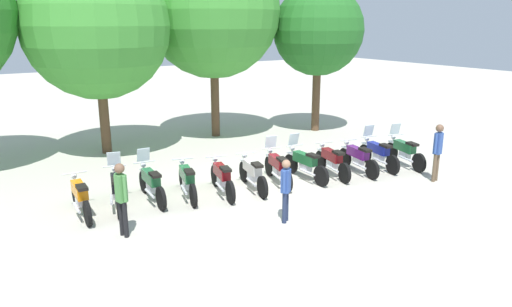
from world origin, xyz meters
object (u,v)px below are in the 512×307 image
at_px(motorcycle_1, 117,188).
at_px(person_2, 438,148).
at_px(motorcycle_4, 222,177).
at_px(person_1, 121,194).
at_px(person_0, 286,186).
at_px(tree_2, 213,11).
at_px(tree_3, 318,31).
at_px(motorcycle_9, 358,158).
at_px(tree_1, 96,26).
at_px(motorcycle_7, 305,163).
at_px(motorcycle_10, 378,153).
at_px(motorcycle_11, 404,151).
at_px(motorcycle_3, 187,180).
at_px(motorcycle_6, 277,167).
at_px(motorcycle_0, 80,196).
at_px(motorcycle_8, 332,161).
at_px(motorcycle_5, 252,173).
at_px(motorcycle_2, 151,183).

relative_size(motorcycle_1, person_2, 1.19).
xyz_separation_m(motorcycle_4, person_1, (-3.26, -1.28, 0.54)).
xyz_separation_m(person_0, person_1, (-3.64, 1.32, 0.11)).
distance_m(tree_2, tree_3, 4.67).
bearing_deg(motorcycle_9, tree_3, -16.79).
relative_size(tree_1, tree_3, 1.13).
distance_m(person_0, tree_3, 11.14).
bearing_deg(motorcycle_7, motorcycle_1, 81.97).
bearing_deg(motorcycle_10, tree_2, 29.48).
height_order(motorcycle_7, motorcycle_11, same).
bearing_deg(motorcycle_3, motorcycle_6, -84.09).
bearing_deg(motorcycle_7, motorcycle_9, -100.71).
relative_size(motorcycle_0, person_1, 1.25).
height_order(motorcycle_4, person_0, person_0).
distance_m(motorcycle_8, tree_2, 8.45).
bearing_deg(motorcycle_5, motorcycle_7, -80.98).
relative_size(motorcycle_4, motorcycle_7, 0.99).
distance_m(person_0, person_2, 5.78).
distance_m(motorcycle_1, motorcycle_2, 0.94).
distance_m(motorcycle_0, motorcycle_10, 9.57).
xyz_separation_m(person_1, tree_2, (6.50, 7.86, 4.21)).
bearing_deg(motorcycle_6, motorcycle_5, 108.84).
height_order(motorcycle_6, motorcycle_9, motorcycle_6).
relative_size(motorcycle_1, motorcycle_4, 0.99).
height_order(motorcycle_4, motorcycle_10, motorcycle_10).
bearing_deg(motorcycle_6, person_0, 163.21).
height_order(motorcycle_3, motorcycle_11, motorcycle_11).
bearing_deg(person_2, tree_2, -174.04).
bearing_deg(motorcycle_2, motorcycle_3, -103.21).
bearing_deg(motorcycle_11, motorcycle_1, 94.46).
bearing_deg(motorcycle_4, tree_3, -44.16).
bearing_deg(tree_2, tree_3, -18.56).
distance_m(motorcycle_1, motorcycle_3, 1.93).
distance_m(motorcycle_0, motorcycle_1, 0.96).
bearing_deg(motorcycle_5, tree_2, -7.56).
bearing_deg(motorcycle_10, motorcycle_3, 93.06).
xyz_separation_m(motorcycle_4, motorcycle_11, (6.65, -0.87, 0.01)).
height_order(motorcycle_3, motorcycle_5, same).
xyz_separation_m(motorcycle_3, motorcycle_9, (5.70, -0.89, 0.00)).
distance_m(person_2, tree_2, 10.45).
xyz_separation_m(motorcycle_3, person_2, (7.11, -2.84, 0.57)).
relative_size(motorcycle_2, motorcycle_5, 1.01).
bearing_deg(tree_2, motorcycle_7, -93.34).
xyz_separation_m(motorcycle_8, person_2, (2.36, -2.15, 0.57)).
height_order(motorcycle_0, motorcycle_10, motorcycle_10).
bearing_deg(person_2, motorcycle_9, -155.94).
xyz_separation_m(motorcycle_5, person_0, (-0.57, -2.47, 0.42)).
height_order(motorcycle_5, person_0, person_0).
bearing_deg(tree_3, motorcycle_0, -158.23).
height_order(motorcycle_3, person_1, person_1).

